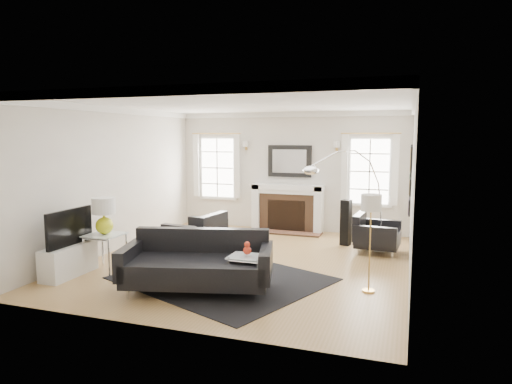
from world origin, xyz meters
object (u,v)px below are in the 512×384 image
(sofa, at_px, (198,264))
(arc_floor_lamp, at_px, (347,196))
(fireplace, at_px, (287,208))
(gourd_lamp, at_px, (104,213))
(armchair_left, at_px, (199,236))
(armchair_right, at_px, (375,235))
(coffee_table, at_px, (173,250))

(sofa, relative_size, arc_floor_lamp, 1.13)
(fireplace, distance_m, gourd_lamp, 4.58)
(fireplace, relative_size, armchair_left, 1.55)
(armchair_left, distance_m, gourd_lamp, 1.86)
(fireplace, height_order, armchair_right, fireplace)
(fireplace, xyz_separation_m, gourd_lamp, (-2.07, -4.06, 0.43))
(armchair_right, height_order, gourd_lamp, gourd_lamp)
(fireplace, bearing_deg, coffee_table, -104.80)
(gourd_lamp, height_order, arc_floor_lamp, arc_floor_lamp)
(sofa, xyz_separation_m, gourd_lamp, (-1.89, 0.37, 0.59))
(armchair_right, bearing_deg, arc_floor_lamp, -148.62)
(fireplace, distance_m, arc_floor_lamp, 2.39)
(fireplace, bearing_deg, gourd_lamp, -116.97)
(fireplace, height_order, arc_floor_lamp, arc_floor_lamp)
(gourd_lamp, bearing_deg, coffee_table, 17.64)
(armchair_right, xyz_separation_m, gourd_lamp, (-4.17, -2.69, 0.63))
(armchair_left, xyz_separation_m, gourd_lamp, (-1.03, -1.42, 0.60))
(coffee_table, distance_m, arc_floor_lamp, 3.37)
(armchair_right, distance_m, gourd_lamp, 5.00)
(arc_floor_lamp, bearing_deg, fireplace, 133.61)
(sofa, xyz_separation_m, armchair_left, (-0.86, 1.79, -0.01))
(fireplace, bearing_deg, armchair_right, -33.15)
(armchair_left, bearing_deg, gourd_lamp, -125.89)
(gourd_lamp, distance_m, arc_floor_lamp, 4.37)
(sofa, height_order, armchair_right, sofa)
(fireplace, relative_size, armchair_right, 1.76)
(armchair_left, distance_m, arc_floor_lamp, 2.90)
(armchair_right, bearing_deg, armchair_left, -158.05)
(armchair_right, height_order, arc_floor_lamp, arc_floor_lamp)
(coffee_table, bearing_deg, fireplace, 75.20)
(armchair_left, relative_size, gourd_lamp, 1.79)
(coffee_table, xyz_separation_m, gourd_lamp, (-1.08, -0.34, 0.62))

